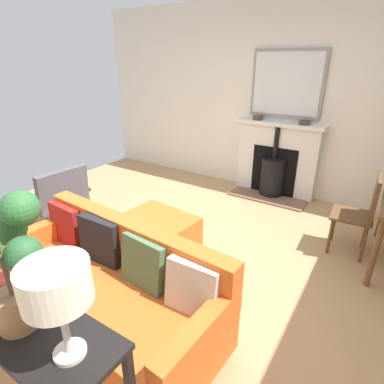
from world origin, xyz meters
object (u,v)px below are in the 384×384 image
Objects in this scene: sofa at (109,287)px; potted_plant at (9,256)px; console_table at (2,314)px; ottoman at (159,231)px; mantel_bowl_far at (304,122)px; mantel_bowl_near at (258,118)px; armchair_accent at (58,196)px; table_lamp_far_end at (56,287)px; dining_chair_near_fireplace at (363,210)px; fireplace at (275,164)px.

sofa is 1.09m from potted_plant.
console_table is 2.48× the size of potted_plant.
ottoman is at bearing -162.00° from potted_plant.
mantel_bowl_far is at bearing 172.70° from console_table.
mantel_bowl_near reaches higher than armchair_accent.
table_lamp_far_end is (0.72, 0.59, 0.79)m from sofa.
mantel_bowl_near is 0.18× the size of ottoman.
mantel_bowl_near is 3.99m from console_table.
mantel_bowl_far is 0.24× the size of potted_plant.
potted_plant is 0.72× the size of dining_chair_near_fireplace.
fireplace is at bearing -173.91° from table_lamp_far_end.
dining_chair_near_fireplace reaches higher than console_table.
console_table is at bearing 10.45° from ottoman.
sofa is 4.21× the size of table_lamp_far_end.
table_lamp_far_end is at bearing 90.00° from console_table.
armchair_accent is (2.52, -1.76, -0.01)m from fireplace.
potted_plant is (-0.01, -0.36, -0.00)m from table_lamp_far_end.
ottoman is 1.26× the size of potted_plant.
dining_chair_near_fireplace is (-2.86, 1.48, -0.17)m from console_table.
armchair_accent is 0.52× the size of console_table.
potted_plant is at bearing 5.99° from mantel_bowl_near.
potted_plant reaches higher than ottoman.
mantel_bowl_near reaches higher than dining_chair_near_fireplace.
mantel_bowl_far is 2.55m from ottoman.
table_lamp_far_end is 0.72× the size of potted_plant.
fireplace is 4.03m from table_lamp_far_end.
ottoman is 1.80m from console_table.
potted_plant is at bearing 0.93° from fireplace.
armchair_accent is at bearing -34.85° from fireplace.
armchair_accent is at bearing -39.47° from mantel_bowl_far.
fireplace is at bearing 167.55° from ottoman.
potted_plant reaches higher than fireplace.
sofa is (3.24, 0.18, -0.79)m from mantel_bowl_near.
table_lamp_far_end is 0.36m from potted_plant.
fireplace is 3.08m from armchair_accent.
mantel_bowl_near is 0.68m from mantel_bowl_far.
table_lamp_far_end reaches higher than console_table.
sofa is 0.79m from console_table.
ottoman is 2.14m from table_lamp_far_end.
dining_chair_near_fireplace is at bearing 56.19° from mantel_bowl_near.
armchair_accent is at bearing -132.00° from console_table.
ottoman is 1.75× the size of table_lamp_far_end.
sofa reaches higher than console_table.
mantel_bowl_near is at bearing -176.84° from sofa.
fireplace is 3.96m from console_table.
table_lamp_far_end is (1.72, 0.91, 0.89)m from ottoman.
dining_chair_near_fireplace is at bearing 152.69° from console_table.
table_lamp_far_end is at bearing 11.02° from mantel_bowl_near.
mantel_bowl_near is at bearing -92.52° from fireplace.
armchair_accent is (0.30, -1.27, 0.22)m from ottoman.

